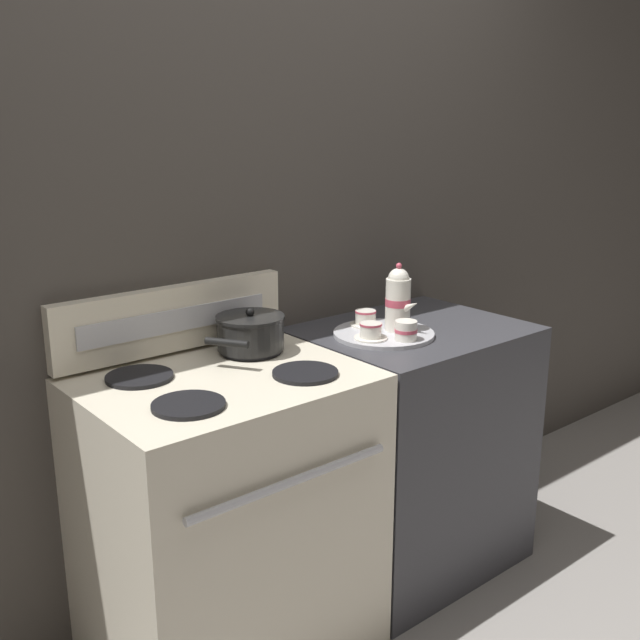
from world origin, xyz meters
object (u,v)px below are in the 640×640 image
(teacup_left, at_px, (366,318))
(teacup_right, at_px, (371,331))
(stove, at_px, (228,518))
(teapot, at_px, (398,299))
(creamer_jug, at_px, (406,330))
(serving_tray, at_px, (384,334))
(saucepan, at_px, (250,332))

(teacup_left, distance_m, teacup_right, 0.16)
(stove, xyz_separation_m, teapot, (0.68, -0.01, 0.57))
(teacup_right, height_order, creamer_jug, creamer_jug)
(stove, relative_size, teacup_left, 8.34)
(teacup_right, bearing_deg, serving_tray, 17.44)
(stove, relative_size, teacup_right, 8.34)
(teacup_left, bearing_deg, stove, -171.39)
(stove, height_order, saucepan, saucepan)
(teacup_right, relative_size, creamer_jug, 1.48)
(saucepan, distance_m, teacup_right, 0.39)
(saucepan, xyz_separation_m, serving_tray, (0.45, -0.14, -0.06))
(stove, xyz_separation_m, teacup_right, (0.54, -0.03, 0.49))
(teacup_left, bearing_deg, creamer_jug, -94.30)
(serving_tray, height_order, teacup_right, teacup_right)
(serving_tray, bearing_deg, teapot, -12.45)
(serving_tray, distance_m, teapot, 0.13)
(stove, height_order, teacup_right, teacup_right)
(saucepan, distance_m, teacup_left, 0.45)
(teapot, relative_size, creamer_jug, 3.11)
(saucepan, distance_m, teapot, 0.52)
(serving_tray, bearing_deg, teacup_right, -162.56)
(serving_tray, distance_m, teacup_right, 0.10)
(serving_tray, xyz_separation_m, teapot, (0.05, -0.01, 0.11))
(teapot, bearing_deg, stove, 178.84)
(teacup_left, bearing_deg, serving_tray, -93.58)
(teapot, relative_size, teacup_left, 2.11)
(teacup_left, relative_size, teacup_right, 1.00)
(stove, bearing_deg, serving_tray, -0.26)
(teacup_right, bearing_deg, saucepan, 154.99)
(stove, distance_m, creamer_jug, 0.80)
(saucepan, height_order, creamer_jug, saucepan)
(teacup_right, bearing_deg, stove, 176.73)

